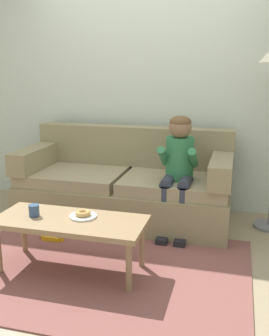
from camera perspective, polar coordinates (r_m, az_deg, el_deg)
ground at (r=3.35m, az=-3.72°, el=-12.63°), size 10.00×10.00×0.00m
wall_back at (r=4.33m, az=2.06°, el=12.85°), size 8.00×0.10×2.80m
area_rug at (r=3.14m, az=-5.23°, el=-14.52°), size 2.29×1.62×0.01m
couch at (r=4.00m, az=-1.30°, el=-2.79°), size 2.10×0.90×0.92m
coffee_table at (r=3.00m, az=-9.40°, el=-8.17°), size 1.14×0.49×0.42m
person_child at (r=3.60m, az=6.43°, el=0.68°), size 0.34×0.58×1.10m
plate at (r=3.00m, az=-7.52°, el=-6.99°), size 0.21×0.21×0.01m
donut at (r=3.00m, az=-7.54°, el=-6.55°), size 0.15×0.15×0.04m
mug at (r=3.08m, az=-14.48°, el=-6.04°), size 0.08×0.08×0.09m
toy_controller at (r=3.66m, az=-11.91°, el=-10.02°), size 0.23×0.09×0.05m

